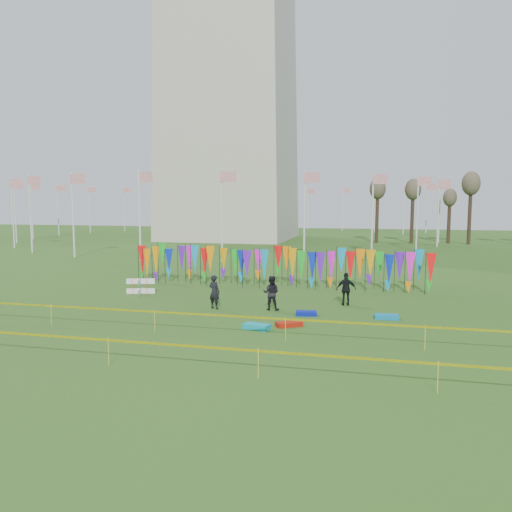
% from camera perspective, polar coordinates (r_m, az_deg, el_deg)
% --- Properties ---
extents(ground, '(160.00, 160.00, 0.00)m').
position_cam_1_polar(ground, '(21.71, -3.61, -7.54)').
color(ground, '#284E16').
rests_on(ground, ground).
extents(flagpole_ring, '(57.40, 56.16, 8.00)m').
position_cam_1_polar(flagpole_ring, '(71.10, -2.88, 5.22)').
color(flagpole_ring, silver).
rests_on(flagpole_ring, ground).
extents(banner_row, '(18.64, 0.64, 2.40)m').
position_cam_1_polar(banner_row, '(30.29, 2.14, -0.70)').
color(banner_row, black).
rests_on(banner_row, ground).
extents(caution_tape_near, '(26.00, 0.02, 0.90)m').
position_cam_1_polar(caution_tape_near, '(19.52, -6.23, -6.77)').
color(caution_tape_near, '#FCFF05').
rests_on(caution_tape_near, ground).
extents(caution_tape_far, '(26.00, 0.02, 0.90)m').
position_cam_1_polar(caution_tape_far, '(15.84, -11.39, -9.93)').
color(caution_tape_far, '#FCFF05').
rests_on(caution_tape_far, ground).
extents(box_kite, '(0.80, 0.80, 0.89)m').
position_cam_1_polar(box_kite, '(28.82, -13.05, -3.37)').
color(box_kite, red).
rests_on(box_kite, ground).
extents(person_left, '(0.71, 0.61, 1.65)m').
position_cam_1_polar(person_left, '(24.27, -4.79, -4.10)').
color(person_left, black).
rests_on(person_left, ground).
extents(person_mid, '(0.82, 0.52, 1.65)m').
position_cam_1_polar(person_mid, '(23.90, 1.75, -4.24)').
color(person_mid, black).
rests_on(person_mid, ground).
extents(person_right, '(1.04, 0.70, 1.65)m').
position_cam_1_polar(person_right, '(25.33, 10.28, -3.75)').
color(person_right, black).
rests_on(person_right, ground).
extents(kite_bag_turquoise, '(1.14, 0.75, 0.21)m').
position_cam_1_polar(kite_bag_turquoise, '(20.48, 0.05, -8.06)').
color(kite_bag_turquoise, '#0CA0B9').
rests_on(kite_bag_turquoise, ground).
extents(kite_bag_blue, '(1.01, 0.65, 0.20)m').
position_cam_1_polar(kite_bag_blue, '(23.00, 5.77, -6.53)').
color(kite_bag_blue, '#0A1AA6').
rests_on(kite_bag_blue, ground).
extents(kite_bag_red, '(1.17, 1.03, 0.20)m').
position_cam_1_polar(kite_bag_red, '(20.95, 3.79, -7.77)').
color(kite_bag_red, '#B11D0B').
rests_on(kite_bag_red, ground).
extents(kite_bag_teal, '(1.07, 0.58, 0.20)m').
position_cam_1_polar(kite_bag_teal, '(22.94, 14.70, -6.74)').
color(kite_bag_teal, '#0C7BAF').
rests_on(kite_bag_teal, ground).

